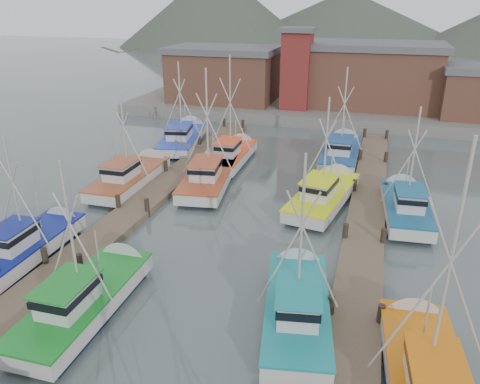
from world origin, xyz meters
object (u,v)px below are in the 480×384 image
(boat_4, at_px, (91,296))
(boat_8, at_px, (211,175))
(boat_12, at_px, (233,154))
(lookout_tower, at_px, (297,68))

(boat_4, distance_m, boat_8, 15.62)
(boat_8, height_order, boat_12, boat_12)
(lookout_tower, xyz_separation_m, boat_4, (-2.01, -37.15, -4.87))
(boat_4, xyz_separation_m, boat_12, (-0.07, 20.61, 0.01))
(boat_4, relative_size, boat_8, 0.87)
(lookout_tower, xyz_separation_m, boat_8, (-2.18, -21.53, -4.87))
(boat_12, bearing_deg, lookout_tower, 81.57)
(boat_8, bearing_deg, boat_4, -97.59)
(boat_4, bearing_deg, boat_12, 89.28)
(lookout_tower, xyz_separation_m, boat_12, (-2.08, -16.54, -4.87))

